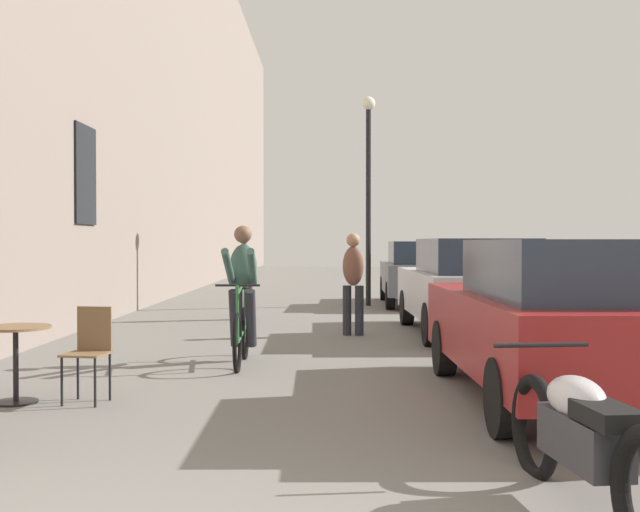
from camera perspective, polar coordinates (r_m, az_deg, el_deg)
The scene contains 11 objects.
building_facade_left at distance 17.94m, azimuth -14.33°, elevation 16.60°, with size 0.54×68.00×12.66m.
cafe_table_mid at distance 7.92m, azimuth -21.16°, elevation -6.19°, with size 0.64×0.64×0.72m.
cafe_chair_mid_toward_wall at distance 7.77m, azimuth -16.32°, elevation -6.33°, with size 0.43×0.43×0.89m.
cyclist_on_bicycle at distance 9.81m, azimuth -5.65°, elevation -3.04°, with size 0.52×1.76×1.74m.
pedestrian_near at distance 12.66m, azimuth 2.42°, elevation -1.59°, with size 0.38×0.29×1.64m.
pedestrian_mid at distance 15.28m, azimuth -5.53°, elevation -1.06°, with size 0.38×0.30×1.68m.
street_lamp at distance 18.56m, azimuth 3.52°, elevation 5.99°, with size 0.32×0.32×4.90m.
parked_car_nearest at distance 7.68m, azimuth 16.84°, elevation -4.36°, with size 1.87×4.32×1.53m.
parked_car_second at distance 12.91m, azimuth 10.77°, elevation -2.09°, with size 1.92×4.40×1.55m.
parked_car_third at distance 18.86m, azimuth 7.32°, elevation -1.16°, with size 1.88×4.29×1.51m.
parked_motorcycle at distance 4.74m, azimuth 18.62°, elevation -12.49°, with size 0.62×2.14×0.92m.
Camera 1 is at (0.99, -2.70, 1.51)m, focal length 44.23 mm.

